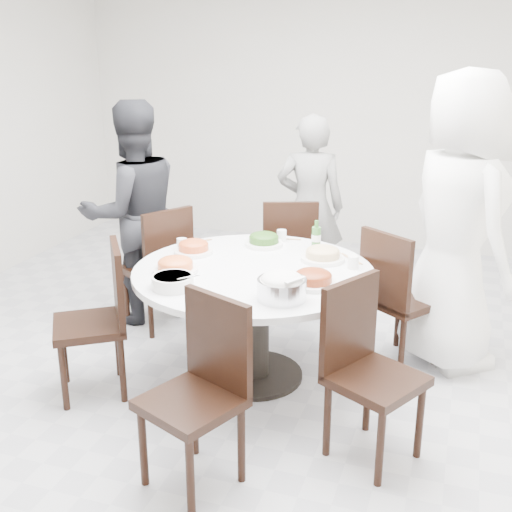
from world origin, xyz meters
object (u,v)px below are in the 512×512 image
(chair_n, at_px, (288,254))
(chair_se, at_px, (376,376))
(diner_right, at_px, (457,223))
(dining_table, at_px, (254,324))
(chair_nw, at_px, (156,267))
(rice_bowl, at_px, (282,289))
(beverage_bottle, at_px, (316,236))
(diner_middle, at_px, (310,207))
(chair_ne, at_px, (403,297))
(diner_left, at_px, (134,213))
(soup_bowl, at_px, (173,282))
(chair_sw, at_px, (89,322))
(chair_s, at_px, (191,399))

(chair_n, distance_m, chair_se, 1.99)
(chair_se, relative_size, diner_right, 0.49)
(dining_table, relative_size, chair_nw, 1.58)
(chair_n, distance_m, rice_bowl, 1.64)
(rice_bowl, relative_size, beverage_bottle, 1.29)
(diner_middle, bearing_deg, rice_bowl, 88.63)
(chair_ne, height_order, diner_middle, diner_middle)
(chair_ne, bearing_deg, chair_se, 124.93)
(chair_se, distance_m, diner_right, 1.38)
(diner_middle, bearing_deg, diner_right, 132.67)
(dining_table, bearing_deg, chair_n, 94.76)
(chair_n, bearing_deg, diner_middle, -121.03)
(chair_ne, height_order, diner_left, diner_left)
(diner_middle, relative_size, soup_bowl, 6.34)
(chair_sw, xyz_separation_m, diner_middle, (0.87, 2.03, 0.30))
(dining_table, xyz_separation_m, chair_n, (-0.10, 1.14, 0.10))
(chair_n, relative_size, diner_left, 0.56)
(soup_bowl, distance_m, beverage_bottle, 1.12)
(chair_se, xyz_separation_m, diner_middle, (-0.88, 2.14, 0.30))
(diner_right, xyz_separation_m, rice_bowl, (-0.87, -1.06, -0.17))
(chair_n, xyz_separation_m, chair_s, (0.15, -2.24, 0.00))
(chair_s, xyz_separation_m, diner_left, (-1.24, 1.74, 0.37))
(chair_n, xyz_separation_m, chair_nw, (-0.87, -0.60, 0.00))
(dining_table, height_order, diner_right, diner_right)
(chair_ne, height_order, diner_right, diner_right)
(chair_sw, xyz_separation_m, diner_left, (-0.29, 1.14, 0.37))
(chair_ne, distance_m, diner_right, 0.60)
(dining_table, distance_m, diner_middle, 1.59)
(dining_table, distance_m, diner_right, 1.47)
(beverage_bottle, bearing_deg, dining_table, -120.39)
(rice_bowl, distance_m, soup_bowl, 0.64)
(chair_ne, xyz_separation_m, chair_s, (-0.82, -1.62, 0.00))
(diner_middle, bearing_deg, chair_n, 68.38)
(chair_se, height_order, diner_right, diner_right)
(chair_sw, relative_size, chair_se, 1.00)
(chair_sw, height_order, chair_se, same)
(dining_table, bearing_deg, chair_s, -87.07)
(diner_middle, height_order, diner_left, diner_left)
(chair_ne, xyz_separation_m, beverage_bottle, (-0.59, -0.04, 0.38))
(chair_s, bearing_deg, diner_right, 80.98)
(chair_n, height_order, chair_sw, same)
(diner_right, distance_m, diner_middle, 1.50)
(chair_ne, relative_size, diner_right, 0.49)
(chair_se, height_order, diner_middle, diner_middle)
(chair_ne, xyz_separation_m, chair_se, (-0.01, -1.12, 0.00))
(chair_sw, height_order, diner_right, diner_right)
(dining_table, xyz_separation_m, chair_nw, (-0.96, 0.54, 0.10))
(chair_sw, relative_size, diner_left, 0.56)
(chair_nw, height_order, diner_middle, diner_middle)
(chair_nw, xyz_separation_m, chair_s, (1.02, -1.64, 0.00))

